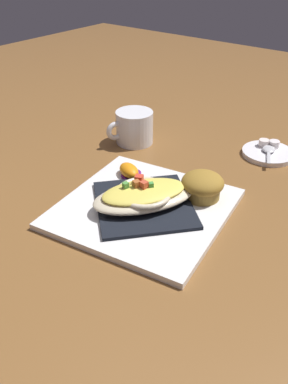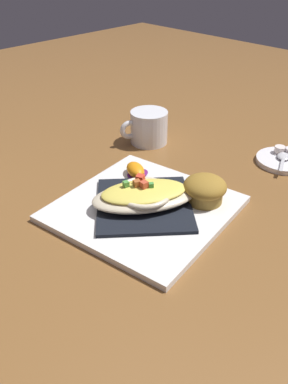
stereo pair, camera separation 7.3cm
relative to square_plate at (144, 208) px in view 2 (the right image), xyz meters
name	(u,v)px [view 2 (the right image)]	position (x,y,z in m)	size (l,w,h in m)	color
ground_plane	(144,211)	(0.00, 0.00, -0.01)	(2.60, 2.60, 0.00)	brown
square_plate	(144,208)	(0.00, 0.00, 0.00)	(0.29, 0.29, 0.01)	white
folded_napkin	(144,204)	(0.00, 0.00, 0.01)	(0.17, 0.18, 0.01)	black
gratin_dish	(144,195)	(0.00, 0.00, 0.03)	(0.18, 0.21, 0.05)	beige
muffin	(205,189)	(-0.07, -0.09, 0.03)	(0.08, 0.08, 0.05)	olive
orange_garnish	(136,170)	(0.09, -0.07, 0.02)	(0.06, 0.05, 0.03)	#5B1A6A
coffee_mug	(148,129)	(0.20, -0.22, 0.03)	(0.09, 0.11, 0.08)	white
creamer_saucer	(283,161)	(-0.09, -0.35, 0.00)	(0.12, 0.12, 0.01)	white
spoon	(284,157)	(-0.09, -0.35, 0.01)	(0.05, 0.09, 0.01)	silver
creamer_cup_1	(280,150)	(-0.07, -0.37, 0.01)	(0.02, 0.02, 0.02)	white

